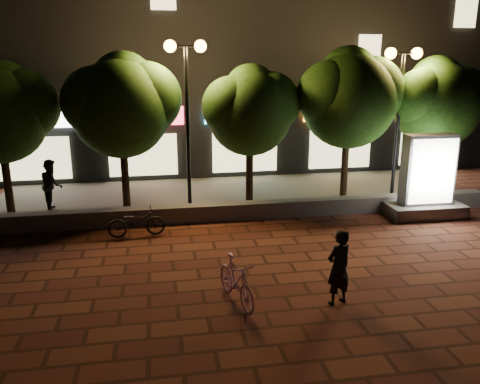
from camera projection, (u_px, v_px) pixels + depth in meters
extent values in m
plane|color=brown|center=(273.00, 274.00, 11.15)|extent=(80.00, 80.00, 0.00)
cube|color=slate|center=(242.00, 211.00, 14.88)|extent=(16.00, 0.45, 0.50)
cube|color=slate|center=(230.00, 195.00, 17.30)|extent=(16.00, 5.00, 0.08)
cube|color=black|center=(207.00, 51.00, 22.13)|extent=(28.00, 8.00, 10.00)
cube|color=white|center=(29.00, 118.00, 17.77)|extent=(3.20, 0.12, 0.70)
cube|color=beige|center=(34.00, 159.00, 18.18)|extent=(2.60, 0.10, 1.60)
cube|color=#F13753|center=(141.00, 116.00, 18.43)|extent=(3.20, 0.12, 0.70)
cube|color=beige|center=(143.00, 155.00, 18.84)|extent=(2.60, 0.10, 1.60)
cube|color=#40D6DB|center=(245.00, 114.00, 19.09)|extent=(3.20, 0.12, 0.70)
cube|color=beige|center=(245.00, 152.00, 19.50)|extent=(2.60, 0.10, 1.60)
cube|color=orange|center=(342.00, 112.00, 19.75)|extent=(3.20, 0.12, 0.70)
cube|color=beige|center=(340.00, 149.00, 20.16)|extent=(2.60, 0.10, 1.60)
cube|color=white|center=(433.00, 110.00, 20.41)|extent=(3.20, 0.12, 0.70)
cube|color=beige|center=(429.00, 146.00, 20.82)|extent=(2.60, 0.10, 1.60)
cube|color=beige|center=(369.00, 51.00, 19.27)|extent=(0.90, 0.10, 1.20)
cube|color=beige|center=(466.00, 12.00, 19.53)|extent=(0.90, 0.10, 1.20)
cylinder|color=black|center=(7.00, 179.00, 14.79)|extent=(0.24, 0.24, 2.25)
sphere|color=#2C5519|center=(24.00, 105.00, 14.50)|extent=(2.10, 2.10, 2.10)
sphere|color=#2C5519|center=(3.00, 91.00, 14.44)|extent=(1.82, 1.82, 1.82)
cylinder|color=black|center=(125.00, 173.00, 15.35)|extent=(0.24, 0.24, 2.34)
sphere|color=#2C5519|center=(121.00, 109.00, 14.82)|extent=(3.00, 3.00, 3.00)
sphere|color=#2C5519|center=(145.00, 98.00, 15.05)|extent=(2.25, 2.25, 2.25)
sphere|color=#2C5519|center=(97.00, 101.00, 14.50)|extent=(2.10, 2.10, 2.10)
sphere|color=#2C5519|center=(123.00, 83.00, 14.96)|extent=(1.95, 1.95, 1.95)
cylinder|color=black|center=(249.00, 170.00, 16.03)|extent=(0.24, 0.24, 2.21)
sphere|color=#2C5519|center=(250.00, 114.00, 15.54)|extent=(2.70, 2.70, 2.70)
sphere|color=#2C5519|center=(269.00, 103.00, 15.76)|extent=(2.03, 2.03, 2.02)
sphere|color=#2C5519|center=(232.00, 106.00, 15.23)|extent=(1.89, 1.89, 1.89)
sphere|color=#2C5519|center=(251.00, 91.00, 15.70)|extent=(1.76, 1.76, 1.76)
cylinder|color=black|center=(345.00, 163.00, 16.55)|extent=(0.24, 0.24, 2.43)
sphere|color=#2C5519|center=(348.00, 101.00, 15.99)|extent=(3.10, 3.10, 3.10)
sphere|color=#2C5519|center=(369.00, 91.00, 16.23)|extent=(2.33, 2.33, 2.33)
sphere|color=#2C5519|center=(330.00, 94.00, 15.67)|extent=(2.17, 2.17, 2.17)
sphere|color=#2C5519|center=(349.00, 77.00, 16.13)|extent=(2.01, 2.02, 2.02)
cylinder|color=black|center=(431.00, 162.00, 17.10)|extent=(0.24, 0.24, 2.29)
sphere|color=#2C5519|center=(437.00, 106.00, 16.57)|extent=(2.90, 2.90, 2.90)
sphere|color=#2C5519|center=(454.00, 96.00, 16.80)|extent=(2.18, 2.17, 2.17)
sphere|color=#2C5519|center=(423.00, 99.00, 16.25)|extent=(2.03, 2.03, 2.03)
sphere|color=#2C5519|center=(437.00, 83.00, 16.72)|extent=(1.89, 1.88, 1.88)
cylinder|color=black|center=(188.00, 130.00, 15.14)|extent=(0.12, 0.12, 5.00)
cylinder|color=black|center=(185.00, 46.00, 14.46)|extent=(0.90, 0.08, 0.08)
sphere|color=#FFA83F|center=(170.00, 46.00, 14.39)|extent=(0.36, 0.36, 0.36)
sphere|color=#FFA83F|center=(200.00, 46.00, 14.54)|extent=(0.36, 0.36, 0.36)
cylinder|color=black|center=(397.00, 128.00, 16.32)|extent=(0.12, 0.12, 4.80)
cylinder|color=black|center=(404.00, 53.00, 15.67)|extent=(0.90, 0.08, 0.08)
sphere|color=#FFA83F|center=(391.00, 53.00, 15.60)|extent=(0.36, 0.36, 0.36)
sphere|color=#FFA83F|center=(417.00, 53.00, 15.75)|extent=(0.36, 0.36, 0.36)
cube|color=slate|center=(424.00, 210.00, 15.14)|extent=(2.37, 1.21, 0.39)
cube|color=#4C4C51|center=(428.00, 170.00, 14.79)|extent=(1.58, 0.56, 2.16)
cube|color=white|center=(433.00, 172.00, 14.52)|extent=(1.43, 0.05, 1.97)
cube|color=white|center=(423.00, 168.00, 15.06)|extent=(1.43, 0.05, 1.97)
imported|color=#C07AA6|center=(236.00, 281.00, 9.71)|extent=(0.86, 1.67, 0.96)
imported|color=black|center=(339.00, 267.00, 9.62)|extent=(0.67, 0.55, 1.56)
imported|color=black|center=(136.00, 222.00, 13.37)|extent=(1.59, 0.66, 0.82)
imported|color=black|center=(52.00, 185.00, 15.36)|extent=(0.80, 0.92, 1.62)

